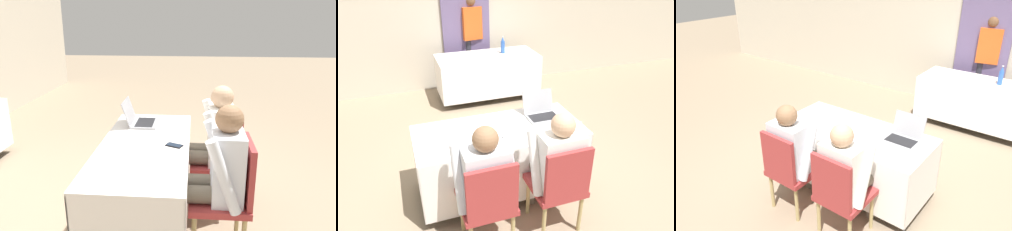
{
  "view_description": "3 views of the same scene",
  "coord_description": "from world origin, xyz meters",
  "views": [
    {
      "loc": [
        -2.49,
        -0.4,
        1.75
      ],
      "look_at": [
        0.0,
        -0.19,
        0.98
      ],
      "focal_mm": 35.0,
      "sensor_mm": 36.0,
      "label": 1
    },
    {
      "loc": [
        -0.85,
        -2.61,
        2.31
      ],
      "look_at": [
        0.0,
        -0.19,
        0.98
      ],
      "focal_mm": 35.0,
      "sensor_mm": 36.0,
      "label": 2
    },
    {
      "loc": [
        1.72,
        -2.5,
        2.35
      ],
      "look_at": [
        0.0,
        -0.19,
        0.98
      ],
      "focal_mm": 35.0,
      "sensor_mm": 36.0,
      "label": 3
    }
  ],
  "objects": [
    {
      "name": "cell_phone",
      "position": [
        -0.03,
        -0.25,
        0.74
      ],
      "size": [
        0.12,
        0.15,
        0.01
      ],
      "rotation": [
        0.0,
        0.0,
        -0.43
      ],
      "color": "black",
      "rests_on": "conference_table_near"
    },
    {
      "name": "person_white_shirt",
      "position": [
        0.32,
        -0.57,
        0.66
      ],
      "size": [
        0.5,
        0.52,
        1.16
      ],
      "rotation": [
        0.0,
        0.0,
        3.14
      ],
      "color": "#665B4C",
      "rests_on": "ground_plane"
    },
    {
      "name": "conference_table_far",
      "position": [
        0.57,
        2.35,
        0.55
      ],
      "size": [
        1.63,
        0.73,
        0.73
      ],
      "color": "white",
      "rests_on": "ground_plane"
    },
    {
      "name": "person_red_shirt",
      "position": [
        0.49,
        3.02,
        0.91
      ],
      "size": [
        0.37,
        0.25,
        1.59
      ],
      "rotation": [
        0.0,
        0.0,
        0.16
      ],
      "color": "#33333D",
      "rests_on": "ground_plane"
    },
    {
      "name": "chair_near_left",
      "position": [
        -0.32,
        -0.67,
        0.5
      ],
      "size": [
        0.44,
        0.44,
        0.9
      ],
      "rotation": [
        0.0,
        0.0,
        3.14
      ],
      "color": "tan",
      "rests_on": "ground_plane"
    },
    {
      "name": "paper_centre_table",
      "position": [
        -0.44,
        -0.04,
        0.73
      ],
      "size": [
        0.22,
        0.31,
        0.0
      ],
      "rotation": [
        0.0,
        0.0,
        -0.05
      ],
      "color": "white",
      "rests_on": "conference_table_near"
    },
    {
      "name": "laptop",
      "position": [
        0.5,
        0.12,
        0.78
      ],
      "size": [
        0.33,
        0.32,
        0.24
      ],
      "rotation": [
        0.0,
        0.0,
        0.0
      ],
      "color": "#99999E",
      "rests_on": "conference_table_near"
    },
    {
      "name": "ground_plane",
      "position": [
        0.0,
        0.0,
        0.0
      ],
      "size": [
        24.0,
        24.0,
        0.0
      ],
      "primitive_type": "plane",
      "color": "gray"
    },
    {
      "name": "chair_near_right",
      "position": [
        0.32,
        -0.67,
        0.5
      ],
      "size": [
        0.44,
        0.44,
        0.9
      ],
      "rotation": [
        0.0,
        0.0,
        3.14
      ],
      "color": "tan",
      "rests_on": "ground_plane"
    },
    {
      "name": "paper_beside_laptop",
      "position": [
        0.53,
        0.04,
        0.73
      ],
      "size": [
        0.22,
        0.3,
        0.0
      ],
      "rotation": [
        0.0,
        0.0,
        0.02
      ],
      "color": "white",
      "rests_on": "conference_table_near"
    },
    {
      "name": "water_bottle",
      "position": [
        0.86,
        2.4,
        0.86
      ],
      "size": [
        0.07,
        0.07,
        0.28
      ],
      "color": "#2D5BB7",
      "rests_on": "conference_table_far"
    },
    {
      "name": "person_checkered_shirt",
      "position": [
        -0.32,
        -0.57,
        0.66
      ],
      "size": [
        0.5,
        0.52,
        1.16
      ],
      "rotation": [
        0.0,
        0.0,
        3.14
      ],
      "color": "#665B4C",
      "rests_on": "ground_plane"
    },
    {
      "name": "conference_table_near",
      "position": [
        0.0,
        0.0,
        0.55
      ],
      "size": [
        1.63,
        0.73,
        0.73
      ],
      "color": "white",
      "rests_on": "ground_plane"
    },
    {
      "name": "wall_back",
      "position": [
        0.0,
        3.05,
        1.35
      ],
      "size": [
        12.0,
        0.06,
        2.7
      ],
      "color": "beige",
      "rests_on": "ground_plane"
    },
    {
      "name": "curtain_panel",
      "position": [
        0.39,
        2.99,
        1.33
      ],
      "size": [
        0.82,
        0.04,
        2.65
      ],
      "color": "slate",
      "rests_on": "ground_plane"
    }
  ]
}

